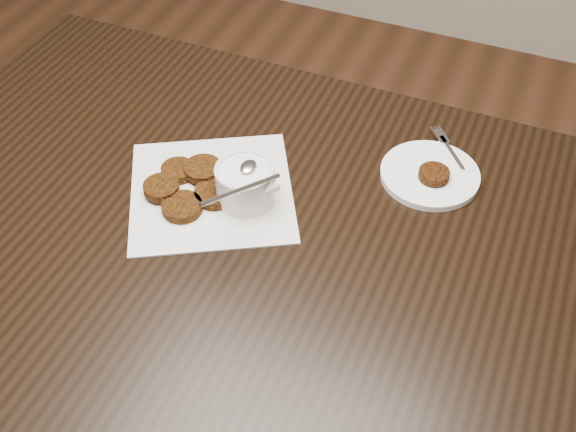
% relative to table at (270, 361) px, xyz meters
% --- Properties ---
extents(table, '(1.43, 0.92, 0.75)m').
position_rel_table_xyz_m(table, '(0.00, 0.00, 0.00)').
color(table, black).
rests_on(table, floor).
extents(napkin, '(0.38, 0.38, 0.00)m').
position_rel_table_xyz_m(napkin, '(-0.13, 0.06, 0.38)').
color(napkin, white).
rests_on(napkin, table).
extents(sauce_ramekin, '(0.15, 0.15, 0.14)m').
position_rel_table_xyz_m(sauce_ramekin, '(-0.07, 0.06, 0.45)').
color(sauce_ramekin, silver).
rests_on(sauce_ramekin, napkin).
extents(patty_cluster, '(0.23, 0.23, 0.02)m').
position_rel_table_xyz_m(patty_cluster, '(-0.16, 0.06, 0.39)').
color(patty_cluster, '#5F300C').
rests_on(patty_cluster, napkin).
extents(plate_with_patty, '(0.24, 0.24, 0.03)m').
position_rel_table_xyz_m(plate_with_patty, '(0.21, 0.24, 0.39)').
color(plate_with_patty, white).
rests_on(plate_with_patty, table).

